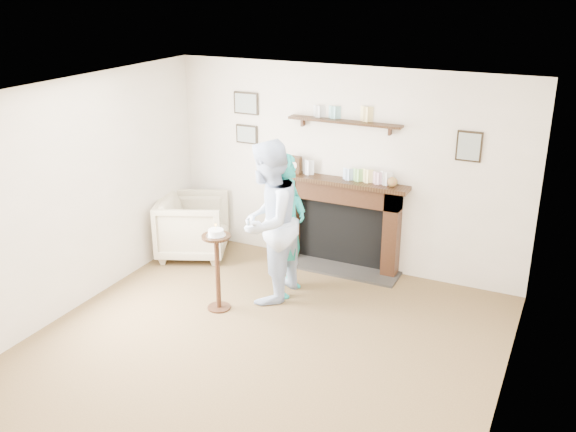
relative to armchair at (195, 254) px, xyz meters
The scene contains 6 objects.
ground 2.66m from the armchair, 45.67° to the right, with size 5.00×5.00×0.00m, color brown.
room_shell 2.74m from the armchair, 33.05° to the right, with size 4.54×5.02×2.52m.
armchair is the anchor object (origin of this frame).
man 1.57m from the armchair, 24.24° to the right, with size 0.89×0.70×1.84m, color silver.
woman 1.61m from the armchair, 15.19° to the right, with size 0.61×0.40×1.67m, color teal.
pedestal_table 1.66m from the armchair, 46.69° to the right, with size 0.31×0.31×1.00m.
Camera 1 is at (2.60, -4.58, 3.47)m, focal length 40.00 mm.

